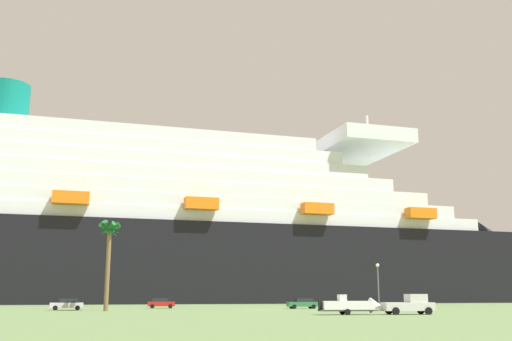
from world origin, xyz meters
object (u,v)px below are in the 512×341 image
at_px(parked_car_silver_sedan, 67,304).
at_px(parked_car_red_hatchback, 161,303).
at_px(small_boat_on_trailer, 353,306).
at_px(palm_tree, 109,239).
at_px(pickup_truck, 410,305).
at_px(street_lamp, 378,279).
at_px(cruise_ship, 125,231).
at_px(parked_car_green_wagon, 303,303).

bearing_deg(parked_car_silver_sedan, parked_car_red_hatchback, 33.18).
xyz_separation_m(small_boat_on_trailer, palm_tree, (-26.31, 22.04, 8.66)).
bearing_deg(parked_car_silver_sedan, small_boat_on_trailer, -41.41).
relative_size(palm_tree, parked_car_red_hatchback, 2.72).
relative_size(pickup_truck, street_lamp, 0.83).
height_order(street_lamp, parked_car_silver_sedan, street_lamp).
height_order(parked_car_red_hatchback, parked_car_silver_sedan, same).
bearing_deg(cruise_ship, small_boat_on_trailer, -75.76).
bearing_deg(parked_car_red_hatchback, street_lamp, -21.17).
relative_size(cruise_ship, pickup_truck, 44.21).
xyz_separation_m(parked_car_red_hatchback, parked_car_silver_sedan, (-13.83, -9.04, 0.00)).
xyz_separation_m(small_boat_on_trailer, parked_car_red_hatchback, (-17.89, 37.01, -0.13)).
bearing_deg(street_lamp, pickup_truck, -107.24).
bearing_deg(cruise_ship, palm_tree, -92.28).
relative_size(cruise_ship, parked_car_red_hatchback, 56.70).
distance_m(cruise_ship, parked_car_silver_sedan, 67.43).
bearing_deg(small_boat_on_trailer, parked_car_red_hatchback, 115.79).
height_order(palm_tree, parked_car_red_hatchback, palm_tree).
xyz_separation_m(small_boat_on_trailer, parked_car_green_wagon, (3.40, 28.90, -0.13)).
height_order(palm_tree, parked_car_silver_sedan, palm_tree).
bearing_deg(cruise_ship, pickup_truck, -72.14).
bearing_deg(parked_car_red_hatchback, parked_car_green_wagon, -20.85).
xyz_separation_m(pickup_truck, parked_car_silver_sedan, (-38.20, 28.42, -0.21)).
xyz_separation_m(cruise_ship, pickup_truck, (29.99, -93.09, -17.04)).
height_order(small_boat_on_trailer, street_lamp, street_lamp).
relative_size(cruise_ship, street_lamp, 36.81).
height_order(small_boat_on_trailer, parked_car_silver_sedan, small_boat_on_trailer).
relative_size(parked_car_green_wagon, parked_car_silver_sedan, 1.01).
relative_size(cruise_ship, parked_car_silver_sedan, 54.27).
distance_m(street_lamp, parked_car_silver_sedan, 46.23).
height_order(cruise_ship, street_lamp, cruise_ship).
height_order(palm_tree, street_lamp, palm_tree).
distance_m(small_boat_on_trailer, parked_car_silver_sedan, 42.29).
bearing_deg(parked_car_red_hatchback, cruise_ship, 95.77).
bearing_deg(pickup_truck, street_lamp, 72.76).
xyz_separation_m(small_boat_on_trailer, street_lamp, (14.24, 24.57, 3.61)).
relative_size(cruise_ship, parked_car_green_wagon, 53.48).
bearing_deg(palm_tree, parked_car_silver_sedan, 132.33).
relative_size(cruise_ship, small_boat_on_trailer, 32.13).
xyz_separation_m(pickup_truck, small_boat_on_trailer, (-6.48, 0.44, -0.08)).
bearing_deg(small_boat_on_trailer, parked_car_silver_sedan, 138.59).
bearing_deg(parked_car_red_hatchback, parked_car_silver_sedan, -146.82).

